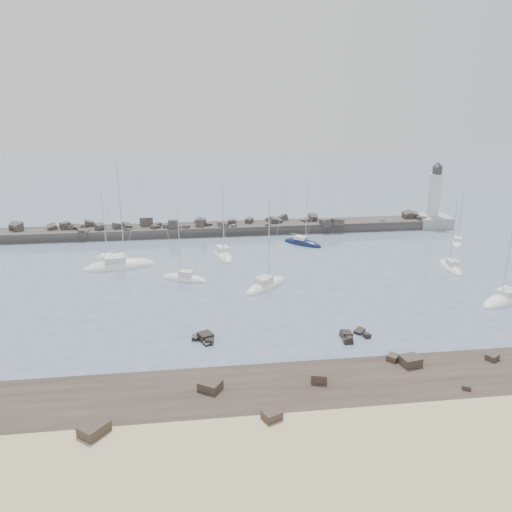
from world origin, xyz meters
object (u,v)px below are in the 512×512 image
at_px(sailboat_8, 451,268).
at_px(sailboat_4, 185,279).
at_px(sailboat_7, 302,244).
at_px(lighthouse, 433,212).
at_px(sailboat_10, 457,243).
at_px(sailboat_9, 504,300).
at_px(sailboat_3, 119,267).
at_px(sailboat_2, 107,263).
at_px(sailboat_6, 266,286).
at_px(sailboat_5, 223,256).

bearing_deg(sailboat_8, sailboat_4, 179.65).
bearing_deg(sailboat_7, lighthouse, 18.20).
height_order(lighthouse, sailboat_10, lighthouse).
bearing_deg(sailboat_9, sailboat_10, 74.27).
distance_m(sailboat_3, sailboat_8, 55.09).
height_order(sailboat_2, sailboat_6, sailboat_6).
bearing_deg(sailboat_9, sailboat_3, 158.94).
distance_m(lighthouse, sailboat_10, 14.28).
relative_size(sailboat_2, sailboat_7, 1.08).
relative_size(sailboat_2, sailboat_8, 1.10).
distance_m(sailboat_2, sailboat_8, 57.78).
bearing_deg(sailboat_5, sailboat_6, -71.00).
height_order(sailboat_3, sailboat_4, sailboat_3).
height_order(sailboat_5, sailboat_8, sailboat_5).
bearing_deg(sailboat_4, sailboat_3, 145.88).
height_order(sailboat_6, sailboat_8, sailboat_6).
xyz_separation_m(sailboat_4, sailboat_9, (44.39, -13.92, -0.01)).
xyz_separation_m(sailboat_4, sailboat_5, (6.71, 10.98, 0.01)).
xyz_separation_m(lighthouse, sailboat_4, (-53.40, -26.87, -2.95)).
height_order(sailboat_4, sailboat_5, sailboat_5).
xyz_separation_m(sailboat_3, sailboat_5, (17.58, 3.62, -0.00)).
xyz_separation_m(sailboat_2, sailboat_4, (13.23, -9.61, -0.00)).
height_order(sailboat_8, sailboat_9, sailboat_9).
bearing_deg(sailboat_10, sailboat_6, -156.23).
bearing_deg(sailboat_5, sailboat_7, 19.97).
bearing_deg(sailboat_2, sailboat_8, -9.84).
distance_m(sailboat_6, sailboat_9, 33.64).
xyz_separation_m(sailboat_6, sailboat_10, (39.89, 17.57, -0.01)).
bearing_deg(lighthouse, sailboat_3, -163.11).
xyz_separation_m(lighthouse, sailboat_6, (-41.33, -31.46, -2.95)).
bearing_deg(sailboat_2, sailboat_10, 2.96).
xyz_separation_m(sailboat_5, sailboat_9, (37.68, -24.90, -0.02)).
distance_m(sailboat_6, sailboat_10, 43.59).
relative_size(sailboat_6, sailboat_7, 1.10).
relative_size(sailboat_4, sailboat_10, 1.15).
bearing_deg(lighthouse, sailboat_9, -102.46).
bearing_deg(lighthouse, sailboat_4, -153.29).
bearing_deg(sailboat_6, sailboat_2, 150.71).
height_order(sailboat_5, sailboat_10, sailboat_5).
height_order(sailboat_2, sailboat_3, sailboat_3).
bearing_deg(sailboat_2, sailboat_3, -43.49).
bearing_deg(sailboat_3, sailboat_5, 11.65).
relative_size(sailboat_3, sailboat_7, 1.44).
distance_m(sailboat_2, sailboat_9, 62.24).
distance_m(sailboat_4, sailboat_8, 43.70).
bearing_deg(sailboat_8, sailboat_9, -87.10).
bearing_deg(sailboat_8, sailboat_10, 58.04).
relative_size(sailboat_3, sailboat_8, 1.47).
bearing_deg(sailboat_7, sailboat_2, -168.78).
distance_m(sailboat_9, sailboat_10, 27.95).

